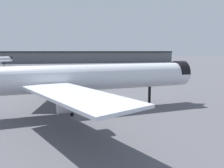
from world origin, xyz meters
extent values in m
plane|color=#56565B|center=(0.00, 0.00, 0.00)|extent=(900.00, 900.00, 0.00)
cylinder|color=silver|center=(-0.43, 2.23, 6.74)|extent=(48.58, 11.11, 5.19)
cone|color=silver|center=(23.54, 5.21, 6.74)|extent=(6.29, 5.75, 5.08)
cylinder|color=black|center=(22.51, 5.08, 7.13)|extent=(2.96, 5.49, 5.24)
cube|color=silver|center=(-5.79, 15.12, 6.09)|extent=(11.70, 22.81, 0.41)
cylinder|color=#B7BAC1|center=(-4.31, 12.68, 4.38)|extent=(7.06, 3.67, 2.85)
cube|color=silver|center=(-2.46, -11.59, 6.09)|extent=(16.22, 22.96, 0.41)
cylinder|color=#B7BAC1|center=(-1.63, -8.86, 4.38)|extent=(7.06, 3.67, 2.85)
cylinder|color=black|center=(14.91, 4.13, 2.07)|extent=(0.62, 0.62, 4.15)
cylinder|color=black|center=(-3.16, 4.63, 2.07)|extent=(0.62, 0.62, 4.15)
cylinder|color=black|center=(-2.49, -0.77, 2.07)|extent=(0.62, 0.62, 4.15)
cone|color=silver|center=(-44.90, 156.43, 5.36)|extent=(5.84, 5.99, 4.04)
cylinder|color=black|center=(-45.35, 155.73, 5.66)|extent=(4.50, 3.80, 4.16)
cylinder|color=black|center=(-48.67, 150.54, 1.65)|extent=(0.49, 0.49, 3.30)
cube|color=slate|center=(-12.78, 187.75, 5.19)|extent=(245.29, 27.32, 10.37)
cube|color=#232628|center=(-12.78, 187.75, 10.97)|extent=(245.35, 29.30, 1.20)
camera|label=1|loc=(-4.13, -41.81, 12.09)|focal=35.75mm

